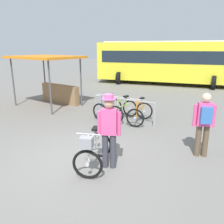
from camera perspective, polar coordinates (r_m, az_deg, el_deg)
The scene contains 10 objects.
ground_plane at distance 5.89m, azimuth -7.88°, elevation -11.57°, with size 80.00×80.00×0.00m, color slate.
bike_rack_rail at distance 8.46m, azimuth 2.84°, elevation 1.77°, with size 2.51×0.07×0.88m.
racked_bike_blue at distance 9.08m, azimuth -1.06°, elevation 1.01°, with size 0.71×1.12×0.97m.
racked_bike_lime at distance 8.73m, azimuth 2.79°, elevation 0.38°, with size 0.71×1.14×0.98m.
racked_bike_orange at distance 8.42m, azimuth 6.95°, elevation -0.29°, with size 0.77×1.16×0.97m.
featured_bicycle at distance 5.26m, azimuth -4.82°, elevation -9.56°, with size 1.01×1.26×0.97m.
person_with_featured_bike at distance 5.11m, azimuth -0.75°, elevation -4.14°, with size 0.49×0.33×1.72m.
pedestrian_with_backpack at distance 6.08m, azimuth 21.87°, elevation -2.14°, with size 0.49×0.42×1.64m.
bus_distant at distance 17.67m, azimuth 13.37°, elevation 12.37°, with size 10.30×4.70×3.08m.
market_stall at distance 11.32m, azimuth -14.57°, elevation 8.78°, with size 3.25×2.51×2.30m.
Camera 1 is at (3.40, -3.98, 2.70)m, focal length 36.87 mm.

